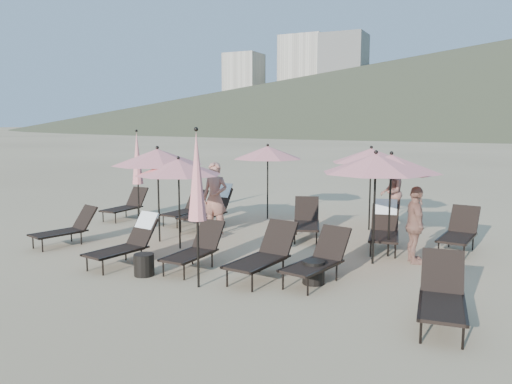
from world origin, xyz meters
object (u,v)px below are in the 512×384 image
at_px(lounger_11, 459,232).
at_px(umbrella_open_2, 376,164).
at_px(lounger_0, 67,228).
at_px(beachgoer_c, 415,225).
at_px(lounger_8, 210,207).
at_px(lounger_10, 384,227).
at_px(umbrella_open_3, 268,153).
at_px(lounger_4, 318,259).
at_px(lounger_3, 264,254).
at_px(umbrella_closed_1, 137,159).
at_px(lounger_6, 126,205).
at_px(beachgoer_b, 391,192).
at_px(lounger_7, 187,208).
at_px(lounger_5, 442,295).
at_px(umbrella_open_0, 157,157).
at_px(umbrella_open_4, 371,156).
at_px(umbrella_open_1, 178,167).
at_px(beachgoer_a, 215,198).
at_px(lounger_9, 306,220).
at_px(side_table_0, 144,265).
at_px(umbrella_closed_0, 197,177).
at_px(lounger_1, 128,241).
at_px(umbrella_open_5, 391,164).
at_px(side_table_1, 314,272).
at_px(lounger_2, 195,248).

xyz_separation_m(lounger_11, umbrella_open_2, (-1.49, -1.89, 1.61)).
relative_size(lounger_0, beachgoer_c, 1.01).
distance_m(lounger_8, umbrella_open_2, 5.39).
bearing_deg(lounger_10, umbrella_open_3, 141.66).
distance_m(lounger_4, lounger_8, 5.40).
distance_m(lounger_3, umbrella_closed_1, 6.30).
relative_size(lounger_6, lounger_11, 0.92).
height_order(lounger_4, beachgoer_b, beachgoer_b).
bearing_deg(lounger_3, lounger_7, 145.61).
distance_m(lounger_3, lounger_11, 4.82).
relative_size(lounger_0, lounger_5, 0.95).
bearing_deg(umbrella_closed_1, umbrella_open_0, -39.22).
bearing_deg(umbrella_open_4, umbrella_open_1, -130.92).
relative_size(lounger_6, umbrella_closed_1, 0.58).
distance_m(lounger_5, lounger_11, 4.56).
relative_size(umbrella_open_2, beachgoer_a, 1.25).
relative_size(lounger_9, beachgoer_c, 1.11).
bearing_deg(side_table_0, beachgoer_b, 67.50).
height_order(umbrella_open_4, umbrella_closed_0, umbrella_closed_0).
relative_size(lounger_0, lounger_1, 0.97).
height_order(lounger_9, beachgoer_b, beachgoer_b).
relative_size(umbrella_open_0, side_table_0, 5.59).
bearing_deg(lounger_3, umbrella_open_4, 88.62).
relative_size(lounger_9, beachgoer_b, 1.03).
height_order(lounger_3, lounger_6, lounger_3).
xyz_separation_m(lounger_0, lounger_10, (6.77, 2.98, 0.10)).
bearing_deg(lounger_8, umbrella_open_5, -7.71).
xyz_separation_m(lounger_10, umbrella_closed_1, (-6.88, -0.23, 1.36)).
bearing_deg(umbrella_open_5, lounger_9, 157.31).
bearing_deg(umbrella_open_4, lounger_1, -123.71).
distance_m(umbrella_open_0, umbrella_open_1, 0.92).
bearing_deg(beachgoer_b, lounger_0, -48.14).
distance_m(lounger_10, umbrella_open_3, 4.66).
bearing_deg(umbrella_open_1, lounger_8, 105.36).
bearing_deg(side_table_0, lounger_7, 114.93).
xyz_separation_m(lounger_0, lounger_6, (-0.95, 3.20, 0.01)).
xyz_separation_m(lounger_7, side_table_1, (5.14, -3.62, -0.21)).
relative_size(lounger_3, beachgoer_b, 1.03).
xyz_separation_m(lounger_11, umbrella_open_5, (-1.32, -1.17, 1.56)).
bearing_deg(umbrella_closed_0, lounger_10, 61.26).
distance_m(lounger_2, lounger_7, 4.66).
height_order(lounger_8, beachgoer_a, beachgoer_a).
bearing_deg(umbrella_open_0, lounger_0, -145.00).
height_order(umbrella_closed_0, side_table_0, umbrella_closed_0).
xyz_separation_m(umbrella_open_4, side_table_0, (-2.82, -5.93, -1.79)).
relative_size(lounger_1, side_table_1, 3.98).
bearing_deg(lounger_5, lounger_4, 147.94).
bearing_deg(lounger_10, lounger_2, -142.57).
bearing_deg(lounger_2, lounger_3, 4.04).
distance_m(umbrella_open_1, side_table_0, 2.67).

